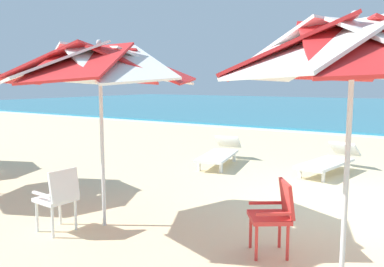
% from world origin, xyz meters
% --- Properties ---
extents(ground_plane, '(80.00, 80.00, 0.00)m').
position_xyz_m(ground_plane, '(0.00, 0.00, 0.00)').
color(ground_plane, beige).
extents(beach_umbrella_0, '(2.58, 2.58, 2.62)m').
position_xyz_m(beach_umbrella_0, '(0.38, -2.58, 2.25)').
color(beach_umbrella_0, silver).
rests_on(beach_umbrella_0, ground).
extents(plastic_chair_0, '(0.63, 0.62, 0.87)m').
position_xyz_m(plastic_chair_0, '(-0.44, -2.21, 0.50)').
color(plastic_chair_0, red).
rests_on(plastic_chair_0, ground).
extents(beach_umbrella_1, '(2.63, 2.63, 2.55)m').
position_xyz_m(beach_umbrella_1, '(-2.78, -2.59, 2.20)').
color(beach_umbrella_1, silver).
rests_on(beach_umbrella_1, ground).
extents(plastic_chair_1, '(0.50, 0.47, 0.87)m').
position_xyz_m(plastic_chair_1, '(-3.11, -3.09, 0.50)').
color(plastic_chair_1, white).
rests_on(plastic_chair_1, ground).
extents(sun_lounger_1, '(1.01, 2.22, 0.62)m').
position_xyz_m(sun_lounger_1, '(-0.88, 2.36, 0.28)').
color(sun_lounger_1, white).
rests_on(sun_lounger_1, ground).
extents(sun_lounger_2, '(1.09, 2.23, 0.62)m').
position_xyz_m(sun_lounger_2, '(-3.36, 1.90, 0.28)').
color(sun_lounger_2, white).
rests_on(sun_lounger_2, ground).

